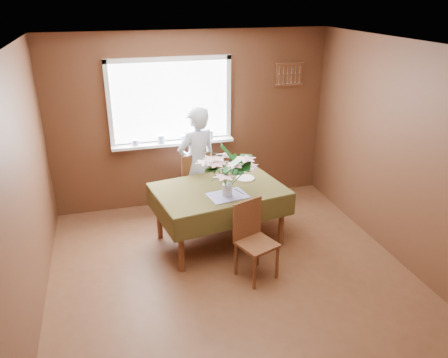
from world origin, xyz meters
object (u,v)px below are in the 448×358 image
object	(u,v)px
dining_table	(219,195)
flower_bouquet	(227,169)
seated_woman	(197,165)
chair_far	(193,182)
chair_near	(253,236)

from	to	relation	value
dining_table	flower_bouquet	size ratio (longest dim) A/B	2.85
seated_woman	flower_bouquet	size ratio (longest dim) A/B	2.70
dining_table	flower_bouquet	distance (m)	0.48
chair_far	seated_woman	world-z (taller)	seated_woman
chair_near	seated_woman	size ratio (longest dim) A/B	0.55
dining_table	flower_bouquet	xyz separation A→B (m)	(0.04, -0.23, 0.42)
chair_near	flower_bouquet	world-z (taller)	flower_bouquet
dining_table	chair_far	world-z (taller)	chair_far
chair_near	flower_bouquet	bearing A→B (deg)	83.71
dining_table	chair_near	distance (m)	0.81
seated_woman	flower_bouquet	distance (m)	0.99
dining_table	flower_bouquet	bearing A→B (deg)	-91.06
flower_bouquet	chair_far	bearing A→B (deg)	101.83
chair_far	chair_near	size ratio (longest dim) A/B	1.10
chair_far	flower_bouquet	size ratio (longest dim) A/B	1.64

